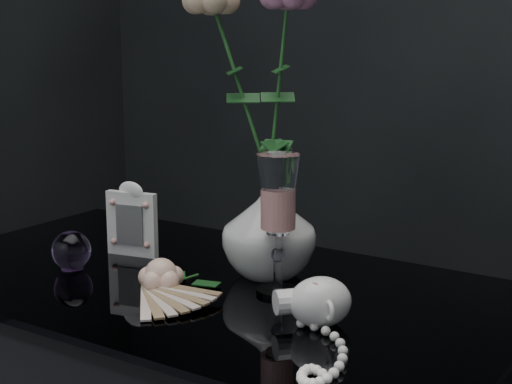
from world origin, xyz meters
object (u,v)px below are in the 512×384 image
Objects in this scene: loose_rose at (161,275)px; vase at (269,228)px; pearl_jar at (320,300)px; paperweight at (71,250)px; wine_glass at (278,225)px; picture_frame at (132,219)px.

vase is at bearing 73.70° from loose_rose.
vase is 0.63× the size of pearl_jar.
paperweight reaches higher than loose_rose.
pearl_jar is at bearing 1.08° from paperweight.
wine_glass is 0.38m from paperweight.
paperweight is 0.21m from loose_rose.
vase reaches higher than pearl_jar.
paperweight is 0.43× the size of loose_rose.
vase is at bearing 131.39° from wine_glass.
wine_glass is 0.17m from pearl_jar.
picture_frame is 0.47m from pearl_jar.
loose_rose is at bearing -121.04° from vase.
paperweight is (-0.03, -0.12, -0.04)m from picture_frame.
pearl_jar is at bearing 17.50° from loose_rose.
wine_glass is 1.39× the size of loose_rose.
wine_glass reaches higher than picture_frame.
loose_rose is (0.18, -0.13, -0.04)m from picture_frame.
pearl_jar is (0.28, 0.01, 0.01)m from loose_rose.
loose_rose is at bearing -47.36° from picture_frame.
wine_glass reaches higher than loose_rose.
vase is at bearing 27.70° from paperweight.
vase is at bearing -3.78° from picture_frame.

